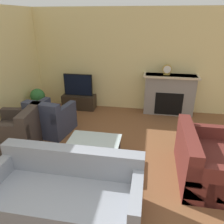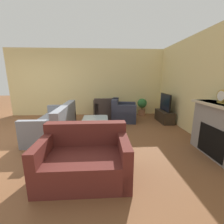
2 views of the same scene
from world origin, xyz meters
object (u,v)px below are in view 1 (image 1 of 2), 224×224
(mantel_clock, at_px, (167,70))
(armchair_by_window, at_px, (18,132))
(tv, at_px, (78,85))
(coffee_table, at_px, (93,144))
(potted_plant, at_px, (38,99))
(armchair_accent, at_px, (51,120))
(couch_loveseat, at_px, (204,162))
(couch_sectional, at_px, (66,194))

(mantel_clock, bearing_deg, armchair_by_window, -143.52)
(tv, bearing_deg, coffee_table, -66.38)
(tv, xyz_separation_m, coffee_table, (1.06, -2.43, -0.31))
(coffee_table, bearing_deg, mantel_clock, 62.27)
(tv, distance_m, armchair_by_window, 2.25)
(potted_plant, bearing_deg, armchair_accent, -49.85)
(armchair_accent, bearing_deg, couch_loveseat, 171.36)
(couch_loveseat, bearing_deg, tv, 49.68)
(tv, bearing_deg, armchair_accent, -97.24)
(couch_sectional, distance_m, armchair_accent, 2.38)
(tv, height_order, couch_sectional, tv)
(tv, distance_m, couch_sectional, 3.71)
(couch_loveseat, bearing_deg, armchair_by_window, 84.02)
(armchair_by_window, relative_size, coffee_table, 1.06)
(tv, distance_m, coffee_table, 2.67)
(potted_plant, bearing_deg, mantel_clock, 11.38)
(couch_loveseat, relative_size, potted_plant, 1.90)
(couch_loveseat, relative_size, mantel_clock, 5.16)
(tv, xyz_separation_m, potted_plant, (-0.95, -0.58, -0.28))
(potted_plant, bearing_deg, couch_sectional, -57.12)
(potted_plant, bearing_deg, coffee_table, -42.58)
(couch_loveseat, distance_m, potted_plant, 4.34)
(armchair_accent, distance_m, potted_plant, 1.19)
(couch_loveseat, bearing_deg, couch_sectional, 118.42)
(tv, xyz_separation_m, couch_sectional, (0.97, -3.56, -0.42))
(tv, xyz_separation_m, mantel_clock, (2.38, 0.09, 0.51))
(armchair_by_window, bearing_deg, mantel_clock, 119.97)
(coffee_table, bearing_deg, couch_sectional, -94.38)
(armchair_by_window, xyz_separation_m, potted_plant, (-0.34, 1.54, 0.13))
(couch_loveseat, xyz_separation_m, coffee_table, (-1.88, 0.07, 0.10))
(mantel_clock, bearing_deg, armchair_accent, -148.55)
(armchair_accent, height_order, coffee_table, armchair_accent)
(armchair_by_window, height_order, potted_plant, armchair_by_window)
(couch_sectional, xyz_separation_m, armchair_by_window, (-1.58, 1.43, 0.01))
(tv, bearing_deg, potted_plant, -148.61)
(armchair_accent, distance_m, coffee_table, 1.57)
(armchair_by_window, bearing_deg, tv, 157.48)
(couch_sectional, relative_size, coffee_table, 2.16)
(armchair_by_window, bearing_deg, coffee_table, 73.16)
(armchair_by_window, bearing_deg, couch_loveseat, 77.52)
(coffee_table, height_order, mantel_clock, mantel_clock)
(couch_loveseat, height_order, coffee_table, couch_loveseat)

